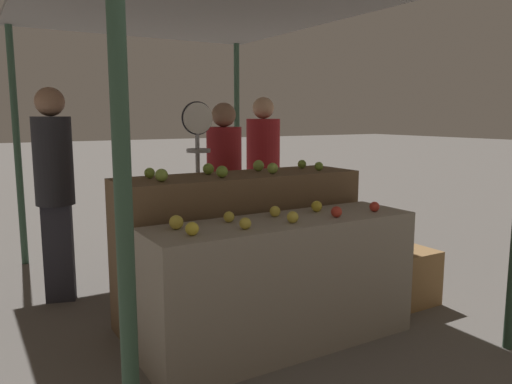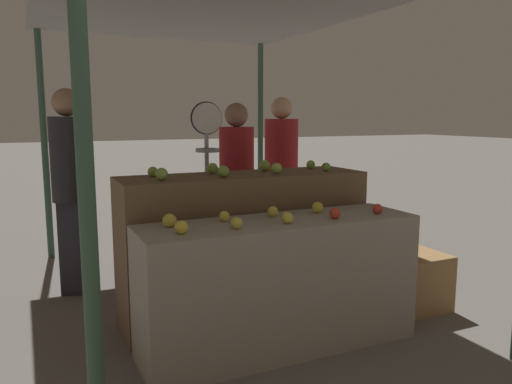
{
  "view_description": "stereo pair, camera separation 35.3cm",
  "coord_description": "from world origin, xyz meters",
  "px_view_note": "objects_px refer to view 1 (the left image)",
  "views": [
    {
      "loc": [
        -1.83,
        -2.7,
        1.57
      ],
      "look_at": [
        -0.04,
        0.3,
        1.04
      ],
      "focal_mm": 35.0,
      "sensor_mm": 36.0,
      "label": 1
    },
    {
      "loc": [
        -1.52,
        -2.86,
        1.57
      ],
      "look_at": [
        -0.04,
        0.3,
        1.04
      ],
      "focal_mm": 35.0,
      "sensor_mm": 36.0,
      "label": 2
    }
  ],
  "objects_px": {
    "person_customer_left": "(54,177)",
    "person_vendor_at_scale": "(224,179)",
    "produce_scale": "(198,157)",
    "wooden_crate_side": "(403,276)",
    "person_customer_right": "(263,166)"
  },
  "relations": [
    {
      "from": "wooden_crate_side",
      "to": "produce_scale",
      "type": "bearing_deg",
      "value": 145.79
    },
    {
      "from": "person_vendor_at_scale",
      "to": "wooden_crate_side",
      "type": "distance_m",
      "value": 1.81
    },
    {
      "from": "person_customer_right",
      "to": "person_customer_left",
      "type": "bearing_deg",
      "value": 4.1
    },
    {
      "from": "produce_scale",
      "to": "wooden_crate_side",
      "type": "distance_m",
      "value": 2.0
    },
    {
      "from": "wooden_crate_side",
      "to": "person_vendor_at_scale",
      "type": "bearing_deg",
      "value": 129.57
    },
    {
      "from": "person_vendor_at_scale",
      "to": "wooden_crate_side",
      "type": "xyz_separation_m",
      "value": [
        1.04,
        -1.26,
        -0.76
      ]
    },
    {
      "from": "produce_scale",
      "to": "person_customer_left",
      "type": "xyz_separation_m",
      "value": [
        -1.06,
        0.56,
        -0.16
      ]
    },
    {
      "from": "person_customer_right",
      "to": "wooden_crate_side",
      "type": "xyz_separation_m",
      "value": [
        0.3,
        -1.78,
        -0.8
      ]
    },
    {
      "from": "person_customer_left",
      "to": "wooden_crate_side",
      "type": "height_order",
      "value": "person_customer_left"
    },
    {
      "from": "produce_scale",
      "to": "person_customer_left",
      "type": "bearing_deg",
      "value": 152.26
    },
    {
      "from": "person_vendor_at_scale",
      "to": "produce_scale",
      "type": "bearing_deg",
      "value": 57.51
    },
    {
      "from": "person_customer_left",
      "to": "person_vendor_at_scale",
      "type": "bearing_deg",
      "value": -173.46
    },
    {
      "from": "produce_scale",
      "to": "person_customer_right",
      "type": "relative_size",
      "value": 0.95
    },
    {
      "from": "person_customer_left",
      "to": "person_customer_right",
      "type": "height_order",
      "value": "person_customer_left"
    },
    {
      "from": "person_vendor_at_scale",
      "to": "wooden_crate_side",
      "type": "bearing_deg",
      "value": 150.88
    }
  ]
}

